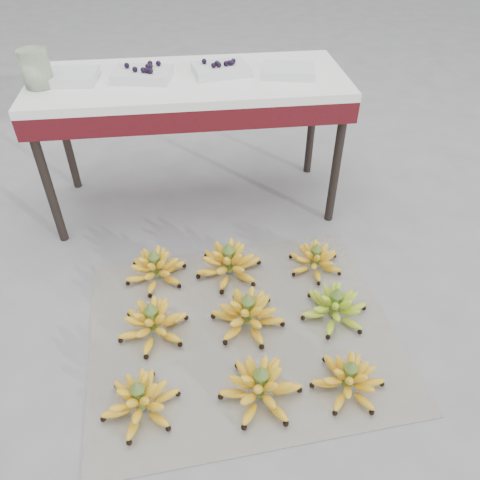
{
  "coord_description": "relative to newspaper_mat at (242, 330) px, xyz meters",
  "views": [
    {
      "loc": [
        -0.17,
        -1.29,
        1.55
      ],
      "look_at": [
        0.02,
        0.23,
        0.28
      ],
      "focal_mm": 35.0,
      "sensor_mm": 36.0,
      "label": 1
    }
  ],
  "objects": [
    {
      "name": "ground",
      "position": [
        0.0,
        0.03,
        -0.0
      ],
      "size": [
        60.0,
        60.0,
        0.0
      ],
      "primitive_type": "plane",
      "color": "slate",
      "rests_on": "ground"
    },
    {
      "name": "newspaper_mat",
      "position": [
        0.0,
        0.0,
        0.0
      ],
      "size": [
        1.32,
        1.14,
        0.01
      ],
      "primitive_type": "cube",
      "rotation": [
        0.0,
        0.0,
        0.07
      ],
      "color": "beige",
      "rests_on": "ground"
    },
    {
      "name": "bunch_front_left",
      "position": [
        -0.4,
        -0.32,
        0.06
      ],
      "size": [
        0.28,
        0.28,
        0.17
      ],
      "rotation": [
        0.0,
        0.0,
        0.04
      ],
      "color": "yellow",
      "rests_on": "newspaper_mat"
    },
    {
      "name": "bunch_front_center",
      "position": [
        0.03,
        -0.32,
        0.06
      ],
      "size": [
        0.38,
        0.38,
        0.18
      ],
      "rotation": [
        0.0,
        0.0,
        -0.33
      ],
      "color": "yellow",
      "rests_on": "newspaper_mat"
    },
    {
      "name": "bunch_front_right",
      "position": [
        0.35,
        -0.32,
        0.06
      ],
      "size": [
        0.34,
        0.34,
        0.16
      ],
      "rotation": [
        0.0,
        0.0,
        -0.34
      ],
      "color": "yellow",
      "rests_on": "newspaper_mat"
    },
    {
      "name": "bunch_mid_left",
      "position": [
        -0.36,
        0.03,
        0.06
      ],
      "size": [
        0.31,
        0.31,
        0.18
      ],
      "rotation": [
        0.0,
        0.0,
        -0.07
      ],
      "color": "yellow",
      "rests_on": "newspaper_mat"
    },
    {
      "name": "bunch_mid_center",
      "position": [
        0.03,
        0.03,
        0.07
      ],
      "size": [
        0.39,
        0.39,
        0.18
      ],
      "rotation": [
        0.0,
        0.0,
        -0.36
      ],
      "color": "yellow",
      "rests_on": "newspaper_mat"
    },
    {
      "name": "bunch_mid_right",
      "position": [
        0.4,
        0.02,
        0.06
      ],
      "size": [
        0.33,
        0.33,
        0.17
      ],
      "rotation": [
        0.0,
        0.0,
        -0.2
      ],
      "color": "#76A020",
      "rests_on": "newspaper_mat"
    },
    {
      "name": "bunch_back_left",
      "position": [
        -0.36,
        0.36,
        0.06
      ],
      "size": [
        0.31,
        0.31,
        0.17
      ],
      "rotation": [
        0.0,
        0.0,
        0.09
      ],
      "color": "yellow",
      "rests_on": "newspaper_mat"
    },
    {
      "name": "bunch_back_center",
      "position": [
        -0.02,
        0.35,
        0.07
      ],
      "size": [
        0.36,
        0.36,
        0.19
      ],
      "rotation": [
        0.0,
        0.0,
        -0.21
      ],
      "color": "yellow",
      "rests_on": "newspaper_mat"
    },
    {
      "name": "bunch_back_right",
      "position": [
        0.39,
        0.33,
        0.06
      ],
      "size": [
        0.27,
        0.27,
        0.16
      ],
      "rotation": [
        0.0,
        0.0,
        -0.07
      ],
      "color": "yellow",
      "rests_on": "newspaper_mat"
    },
    {
      "name": "vendor_table",
      "position": [
        -0.14,
        0.97,
        0.64
      ],
      "size": [
        1.51,
        0.6,
        0.72
      ],
      "color": "black",
      "rests_on": "ground"
    },
    {
      "name": "tray_far_left",
      "position": [
        -0.69,
        0.98,
        0.74
      ],
      "size": [
        0.28,
        0.21,
        0.04
      ],
      "color": "silver",
      "rests_on": "vendor_table"
    },
    {
      "name": "tray_left",
      "position": [
        -0.35,
        0.96,
        0.74
      ],
      "size": [
        0.3,
        0.24,
        0.07
      ],
      "color": "silver",
      "rests_on": "vendor_table"
    },
    {
      "name": "tray_right",
      "position": [
        0.02,
        0.99,
        0.74
      ],
      "size": [
        0.29,
        0.23,
        0.07
      ],
      "color": "silver",
      "rests_on": "vendor_table"
    },
    {
      "name": "tray_far_right",
      "position": [
        0.34,
        0.93,
        0.74
      ],
      "size": [
        0.28,
        0.22,
        0.04
      ],
      "color": "silver",
      "rests_on": "vendor_table"
    },
    {
      "name": "glass_jar",
      "position": [
        -0.81,
        0.93,
        0.8
      ],
      "size": [
        0.14,
        0.14,
        0.16
      ],
      "primitive_type": "cylinder",
      "rotation": [
        0.0,
        0.0,
        0.09
      ],
      "color": "beige",
      "rests_on": "vendor_table"
    }
  ]
}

